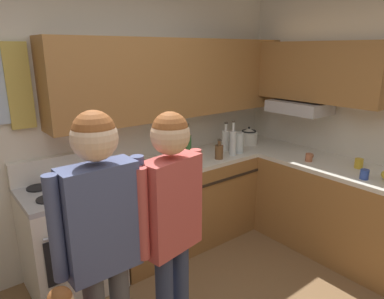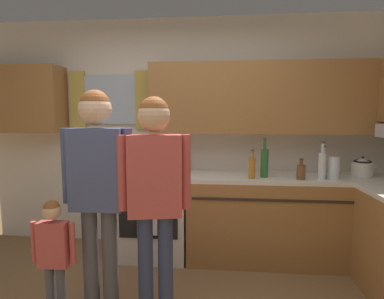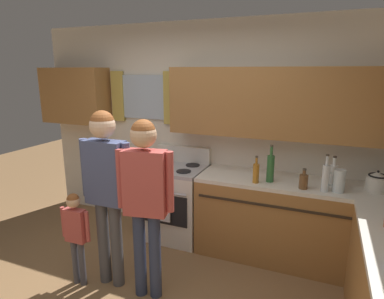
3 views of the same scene
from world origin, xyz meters
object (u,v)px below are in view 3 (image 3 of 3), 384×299
object	(u,v)px
bottle_wine_green	(270,168)
bottle_milk_white	(333,175)
small_child	(76,229)
bottle_tall_clear	(326,177)
water_pitcher	(338,181)
bottle_oil_amber	(256,173)
stovetop_kettle	(377,182)
adult_holding_child	(106,179)
stove_oven	(175,200)
bottle_squat_brown	(304,181)
adult_in_plaid	(145,190)

from	to	relation	value
bottle_wine_green	bottle_milk_white	world-z (taller)	bottle_wine_green
bottle_wine_green	small_child	distance (m)	2.01
bottle_tall_clear	bottle_milk_white	distance (m)	0.19
water_pitcher	bottle_wine_green	bearing A→B (deg)	176.11
bottle_oil_amber	water_pitcher	size ratio (longest dim) A/B	1.30
bottle_milk_white	stovetop_kettle	xyz separation A→B (m)	(0.39, 0.02, -0.02)
water_pitcher	small_child	distance (m)	2.52
bottle_wine_green	bottle_tall_clear	bearing A→B (deg)	-8.62
adult_holding_child	small_child	world-z (taller)	adult_holding_child
bottle_tall_clear	water_pitcher	bearing A→B (deg)	17.85
stove_oven	bottle_milk_white	bearing A→B (deg)	-0.24
bottle_milk_white	small_child	bearing A→B (deg)	-150.84
water_pitcher	adult_holding_child	size ratio (longest dim) A/B	0.13
stovetop_kettle	bottle_tall_clear	bearing A→B (deg)	-156.39
bottle_oil_amber	bottle_milk_white	size ratio (longest dim) A/B	0.91
bottle_oil_amber	small_child	bearing A→B (deg)	-144.76
stove_oven	bottle_oil_amber	distance (m)	1.17
bottle_milk_white	bottle_wine_green	bearing A→B (deg)	-170.68
stove_oven	bottle_wine_green	xyz separation A→B (m)	(1.15, -0.11, 0.58)
stove_oven	bottle_squat_brown	size ratio (longest dim) A/B	5.37
bottle_oil_amber	stove_oven	bearing A→B (deg)	169.05
stove_oven	bottle_wine_green	bearing A→B (deg)	-5.27
bottle_oil_amber	bottle_tall_clear	xyz separation A→B (m)	(0.66, 0.01, 0.03)
stove_oven	adult_in_plaid	xyz separation A→B (m)	(0.25, -1.12, 0.57)
bottle_oil_amber	bottle_wine_green	world-z (taller)	bottle_wine_green
bottle_wine_green	adult_in_plaid	world-z (taller)	adult_in_plaid
bottle_oil_amber	small_child	distance (m)	1.84
bottle_oil_amber	small_child	world-z (taller)	bottle_oil_amber
bottle_wine_green	adult_holding_child	bearing A→B (deg)	-143.09
stovetop_kettle	bottle_wine_green	bearing A→B (deg)	-173.06
bottle_oil_amber	bottle_wine_green	size ratio (longest dim) A/B	0.73
bottle_oil_amber	adult_in_plaid	size ratio (longest dim) A/B	0.17
bottle_wine_green	stovetop_kettle	xyz separation A→B (m)	(0.99, 0.12, -0.06)
bottle_tall_clear	small_child	world-z (taller)	bottle_tall_clear
bottle_squat_brown	bottle_wine_green	bearing A→B (deg)	166.15
bottle_tall_clear	adult_in_plaid	size ratio (longest dim) A/B	0.22
stove_oven	bottle_oil_amber	world-z (taller)	bottle_oil_amber
adult_in_plaid	small_child	world-z (taller)	adult_in_plaid
bottle_squat_brown	bottle_milk_white	world-z (taller)	bottle_milk_white
stove_oven	bottle_tall_clear	xyz separation A→B (m)	(1.68, -0.19, 0.57)
bottle_milk_white	adult_holding_child	size ratio (longest dim) A/B	0.18
bottle_wine_green	bottle_squat_brown	distance (m)	0.35
water_pitcher	adult_in_plaid	world-z (taller)	adult_in_plaid
bottle_oil_amber	bottle_tall_clear	size ratio (longest dim) A/B	0.78
adult_holding_child	stovetop_kettle	bearing A→B (deg)	25.68
bottle_wine_green	adult_in_plaid	xyz separation A→B (m)	(-0.90, -1.01, -0.02)
adult_holding_child	bottle_wine_green	bearing A→B (deg)	36.91
bottle_squat_brown	adult_holding_child	size ratio (longest dim) A/B	0.12
bottle_wine_green	adult_holding_child	xyz separation A→B (m)	(-1.32, -0.99, 0.02)
stove_oven	bottle_squat_brown	bearing A→B (deg)	-7.25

